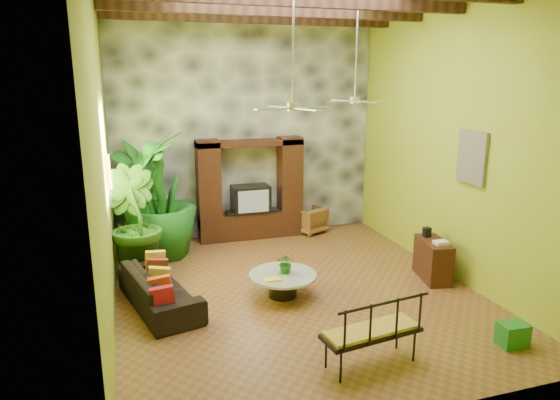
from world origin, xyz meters
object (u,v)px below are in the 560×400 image
object	(u,v)px
entertainment_center	(250,197)
ceiling_fan_back	(355,89)
wicker_armchair	(310,220)
coffee_table	(283,282)
green_bin	(513,335)
ceiling_fan_front	(293,93)
tall_plant_a	(140,194)
sofa	(159,289)
side_console	(433,260)
iron_bench	(375,329)
tall_plant_c	(159,195)
tall_plant_b	(132,222)

from	to	relation	value
entertainment_center	ceiling_fan_back	size ratio (longest dim) A/B	1.29
entertainment_center	wicker_armchair	distance (m)	1.57
coffee_table	green_bin	xyz separation A→B (m)	(2.55, -2.50, -0.09)
ceiling_fan_front	coffee_table	xyz separation A→B (m)	(-0.07, 0.26, -3.15)
wicker_armchair	tall_plant_a	world-z (taller)	tall_plant_a
sofa	tall_plant_a	world-z (taller)	tall_plant_a
ceiling_fan_front	side_console	size ratio (longest dim) A/B	2.02
ceiling_fan_back	iron_bench	world-z (taller)	ceiling_fan_back
tall_plant_c	iron_bench	distance (m)	5.55
entertainment_center	coffee_table	distance (m)	3.36
ceiling_fan_back	side_console	bearing A→B (deg)	-55.77
green_bin	tall_plant_c	bearing A→B (deg)	130.30
ceiling_fan_front	tall_plant_b	distance (m)	3.93
side_console	entertainment_center	bearing A→B (deg)	139.43
side_console	green_bin	bearing A→B (deg)	-85.39
ceiling_fan_front	coffee_table	size ratio (longest dim) A/B	1.62
entertainment_center	iron_bench	bearing A→B (deg)	-88.21
ceiling_fan_front	tall_plant_b	size ratio (longest dim) A/B	0.90
wicker_armchair	green_bin	size ratio (longest dim) A/B	1.80
ceiling_fan_back	green_bin	xyz separation A→B (m)	(0.68, -3.84, -3.23)
entertainment_center	iron_bench	distance (m)	5.70
ceiling_fan_front	coffee_table	distance (m)	3.16
sofa	coffee_table	distance (m)	2.04
ceiling_fan_front	sofa	bearing A→B (deg)	166.86
wicker_armchair	entertainment_center	bearing A→B (deg)	-25.86
tall_plant_c	coffee_table	bearing A→B (deg)	-55.71
tall_plant_c	sofa	bearing A→B (deg)	-95.63
sofa	tall_plant_c	world-z (taller)	tall_plant_c
wicker_armchair	side_console	xyz separation A→B (m)	(1.16, -3.33, 0.06)
sofa	tall_plant_c	xyz separation A→B (m)	(0.24, 2.40, 1.00)
tall_plant_a	iron_bench	xyz separation A→B (m)	(2.60, -5.69, -0.65)
sofa	green_bin	bearing A→B (deg)	-134.55
coffee_table	ceiling_fan_front	bearing A→B (deg)	-74.26
tall_plant_b	ceiling_fan_back	bearing A→B (deg)	-4.92
tall_plant_b	ceiling_fan_front	bearing A→B (deg)	-38.83
tall_plant_a	ceiling_fan_back	bearing A→B (deg)	-25.88
tall_plant_a	tall_plant_c	size ratio (longest dim) A/B	0.92
ceiling_fan_front	sofa	world-z (taller)	ceiling_fan_front
ceiling_fan_back	iron_bench	xyz separation A→B (m)	(-1.42, -3.74, -2.85)
ceiling_fan_back	tall_plant_a	world-z (taller)	ceiling_fan_back
sofa	green_bin	world-z (taller)	sofa
ceiling_fan_back	wicker_armchair	size ratio (longest dim) A/B	2.71
entertainment_center	tall_plant_c	distance (m)	2.19
entertainment_center	coffee_table	world-z (taller)	entertainment_center
side_console	green_bin	distance (m)	2.41
sofa	wicker_armchair	world-z (taller)	wicker_armchair
wicker_armchair	green_bin	world-z (taller)	wicker_armchair
ceiling_fan_front	wicker_armchair	xyz separation A→B (m)	(1.63, 3.47, -3.09)
sofa	tall_plant_a	bearing A→B (deg)	-11.55
side_console	coffee_table	bearing A→B (deg)	-170.26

